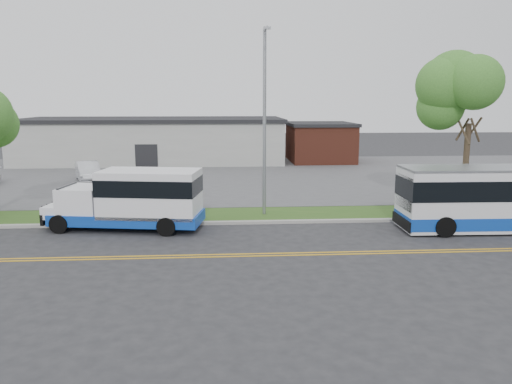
{
  "coord_description": "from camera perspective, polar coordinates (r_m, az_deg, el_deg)",
  "views": [
    {
      "loc": [
        0.83,
        -23.06,
        6.09
      ],
      "look_at": [
        2.45,
        1.17,
        1.6
      ],
      "focal_mm": 35.0,
      "sensor_mm": 36.0,
      "label": 1
    }
  ],
  "objects": [
    {
      "name": "ground",
      "position": [
        23.87,
        -5.71,
        -4.36
      ],
      "size": [
        140.0,
        140.0,
        0.0
      ],
      "primitive_type": "plane",
      "color": "#28282B",
      "rests_on": "ground"
    },
    {
      "name": "parked_car_a",
      "position": [
        39.55,
        -18.65,
        2.27
      ],
      "size": [
        3.01,
        4.64,
        1.44
      ],
      "primitive_type": "imported",
      "rotation": [
        0.0,
        0.0,
        0.37
      ],
      "color": "silver",
      "rests_on": "parking_lot"
    },
    {
      "name": "shuttle_bus",
      "position": [
        24.34,
        -13.61,
        -0.64
      ],
      "size": [
        7.69,
        3.52,
        2.85
      ],
      "rotation": [
        0.0,
        0.0,
        -0.16
      ],
      "color": "#0F3DA5",
      "rests_on": "ground"
    },
    {
      "name": "lane_line_south",
      "position": [
        19.88,
        -6.09,
        -7.41
      ],
      "size": [
        70.0,
        0.12,
        0.01
      ],
      "primitive_type": "cube",
      "color": "gold",
      "rests_on": "ground"
    },
    {
      "name": "streetlight_near",
      "position": [
        25.9,
        0.99,
        8.57
      ],
      "size": [
        0.35,
        1.53,
        9.5
      ],
      "color": "gray",
      "rests_on": "verge"
    },
    {
      "name": "commercial_building",
      "position": [
        50.67,
        -11.63,
        5.84
      ],
      "size": [
        25.4,
        10.4,
        4.35
      ],
      "color": "#9E9E99",
      "rests_on": "ground"
    },
    {
      "name": "parking_lot",
      "position": [
        40.52,
        -4.97,
        1.86
      ],
      "size": [
        80.0,
        25.0,
        0.1
      ],
      "primitive_type": "cube",
      "color": "#4C4C4F",
      "rests_on": "ground"
    },
    {
      "name": "curb",
      "position": [
        24.91,
        -5.64,
        -3.55
      ],
      "size": [
        80.0,
        0.3,
        0.15
      ],
      "primitive_type": "cube",
      "color": "#9E9B93",
      "rests_on": "ground"
    },
    {
      "name": "brick_wing",
      "position": [
        50.18,
        7.33,
        5.67
      ],
      "size": [
        6.3,
        7.3,
        3.9
      ],
      "color": "brown",
      "rests_on": "ground"
    },
    {
      "name": "tree_east",
      "position": [
        29.2,
        23.34,
        9.86
      ],
      "size": [
        5.2,
        5.2,
        8.33
      ],
      "color": "#34271C",
      "rests_on": "verge"
    },
    {
      "name": "verge",
      "position": [
        26.67,
        -5.52,
        -2.67
      ],
      "size": [
        80.0,
        3.3,
        0.1
      ],
      "primitive_type": "cube",
      "color": "#2B531B",
      "rests_on": "ground"
    },
    {
      "name": "lane_line_north",
      "position": [
        20.17,
        -6.05,
        -7.15
      ],
      "size": [
        70.0,
        0.12,
        0.01
      ],
      "primitive_type": "cube",
      "color": "gold",
      "rests_on": "ground"
    }
  ]
}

